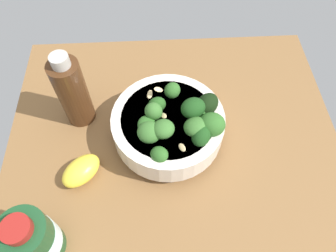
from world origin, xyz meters
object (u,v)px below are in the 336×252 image
Objects in this scene: bottle_short at (32,239)px; bottle_tall at (73,92)px; lemon_wedge at (81,171)px; bowl_of_broccoli at (171,124)px.

bottle_tall is at bearing -8.53° from bottle_short.
bottle_short is (-12.52, 5.38, 3.28)cm from lemon_wedge.
bottle_short is (-26.00, 3.90, -2.76)cm from bottle_tall.
bottle_tall is (6.31, 18.21, 3.02)cm from bowl_of_broccoli.
bottle_tall is at bearing 70.89° from bowl_of_broccoli.
bowl_of_broccoli is 18.45cm from lemon_wedge.
bowl_of_broccoli reaches higher than lemon_wedge.
bottle_short is (-19.69, 22.11, 0.26)cm from bowl_of_broccoli.
lemon_wedge is 0.45× the size of bottle_tall.
bowl_of_broccoli is at bearing -109.11° from bottle_tall.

